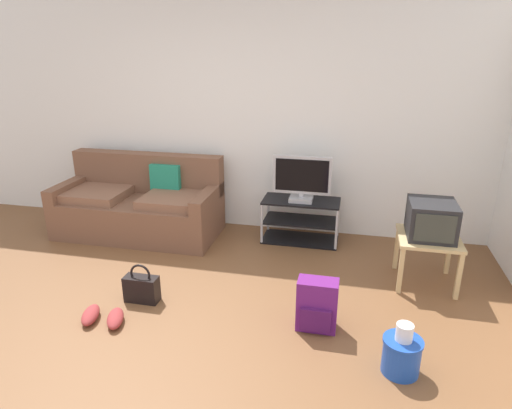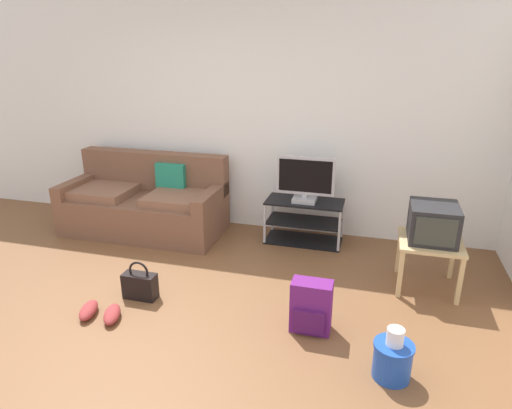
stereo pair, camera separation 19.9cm
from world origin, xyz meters
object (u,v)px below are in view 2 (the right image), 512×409
couch (146,204)px  flat_tv (305,180)px  side_table (430,248)px  cleaning_bucket (393,357)px  sneakers_pair (100,312)px  handbag (140,285)px  crt_tv (433,223)px  tv_stand (304,221)px  backpack (311,307)px

couch → flat_tv: 1.93m
couch → side_table: (3.15, -0.54, 0.06)m
flat_tv → cleaning_bucket: flat_tv is taller
cleaning_bucket → sneakers_pair: cleaning_bucket is taller
sneakers_pair → handbag: bearing=64.6°
handbag → couch: bearing=116.1°
flat_tv → handbag: (-1.19, -1.57, -0.61)m
side_table → cleaning_bucket: side_table is taller
handbag → crt_tv: bearing=20.1°
handbag → cleaning_bucket: (2.14, -0.45, 0.03)m
crt_tv → cleaning_bucket: 1.46m
tv_stand → cleaning_bucket: 2.26m
crt_tv → backpack: 1.40m
crt_tv → sneakers_pair: 2.97m
couch → sneakers_pair: bearing=-73.6°
couch → cleaning_bucket: couch is taller
tv_stand → cleaning_bucket: size_ratio=2.26×
side_table → handbag: bearing=-160.3°
crt_tv → side_table: bearing=-90.0°
tv_stand → side_table: bearing=-29.5°
crt_tv → sneakers_pair: crt_tv is taller
flat_tv → side_table: size_ratio=1.17×
couch → handbag: (0.69, -1.42, -0.21)m
side_table → crt_tv: (0.00, 0.02, 0.24)m
backpack → handbag: 1.53m
couch → side_table: bearing=-9.7°
handbag → side_table: bearing=19.7°
tv_stand → backpack: bearing=-78.4°
cleaning_bucket → sneakers_pair: (-2.31, 0.09, -0.11)m
side_table → flat_tv: bearing=151.3°
crt_tv → handbag: 2.66m
tv_stand → sneakers_pair: bearing=-124.8°
backpack → sneakers_pair: backpack is taller
tv_stand → handbag: bearing=-126.7°
couch → backpack: (2.22, -1.48, -0.13)m
tv_stand → handbag: 1.99m
side_table → backpack: bearing=-134.3°
crt_tv → flat_tv: bearing=151.9°
couch → sneakers_pair: (0.52, -1.78, -0.29)m
sneakers_pair → cleaning_bucket: bearing=-2.2°
flat_tv → handbag: bearing=-127.1°
couch → cleaning_bucket: bearing=-33.3°
tv_stand → backpack: tv_stand is taller
backpack → cleaning_bucket: (0.61, -0.38, -0.05)m
crt_tv → cleaning_bucket: bearing=-103.1°
crt_tv → sneakers_pair: bearing=-154.4°
handbag → backpack: bearing=-2.5°
tv_stand → cleaning_bucket: bearing=-65.0°
backpack → handbag: (-1.53, 0.07, -0.08)m
flat_tv → backpack: 1.76m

